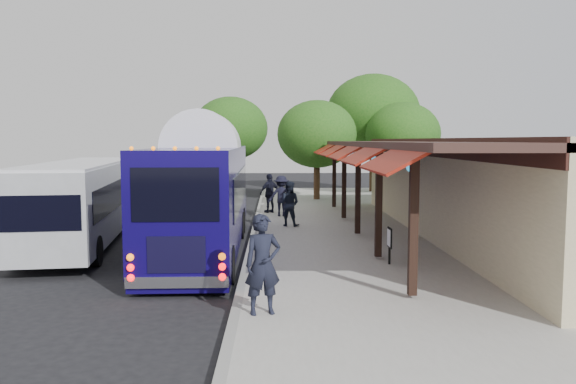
% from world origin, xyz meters
% --- Properties ---
extents(ground, '(90.00, 90.00, 0.00)m').
position_xyz_m(ground, '(0.00, 0.00, 0.00)').
color(ground, black).
rests_on(ground, ground).
extents(sidewalk, '(10.00, 40.00, 0.15)m').
position_xyz_m(sidewalk, '(5.00, 4.00, 0.07)').
color(sidewalk, '#9E9B93').
rests_on(sidewalk, ground).
extents(curb, '(0.20, 40.00, 0.16)m').
position_xyz_m(curb, '(0.05, 4.00, 0.07)').
color(curb, gray).
rests_on(curb, ground).
extents(station_shelter, '(8.15, 20.00, 3.60)m').
position_xyz_m(station_shelter, '(8.38, 4.00, 1.85)').
color(station_shelter, tan).
rests_on(station_shelter, ground).
extents(coach_bus, '(2.56, 11.17, 3.55)m').
position_xyz_m(coach_bus, '(-1.45, 2.05, 1.91)').
color(coach_bus, '#0F064D').
rests_on(coach_bus, ground).
extents(city_bus, '(3.54, 10.63, 2.80)m').
position_xyz_m(city_bus, '(-5.68, 3.39, 1.55)').
color(city_bus, '#96999E').
rests_on(city_bus, ground).
extents(ped_a, '(0.81, 0.64, 1.96)m').
position_xyz_m(ped_a, '(0.60, -5.00, 1.13)').
color(ped_a, black).
rests_on(ped_a, sidewalk).
extents(ped_b, '(1.05, 0.94, 1.78)m').
position_xyz_m(ped_b, '(1.39, 6.27, 1.04)').
color(ped_b, black).
rests_on(ped_b, sidewalk).
extents(ped_c, '(1.14, 0.96, 1.83)m').
position_xyz_m(ped_c, '(0.60, 10.43, 1.07)').
color(ped_c, black).
rests_on(ped_c, sidewalk).
extents(ped_d, '(1.18, 0.69, 1.81)m').
position_xyz_m(ped_d, '(1.12, 9.21, 1.06)').
color(ped_d, black).
rests_on(ped_d, sidewalk).
extents(sign_board, '(0.06, 0.46, 1.01)m').
position_xyz_m(sign_board, '(3.97, -0.68, 0.83)').
color(sign_board, black).
rests_on(sign_board, sidewalk).
extents(tree_left, '(4.55, 4.55, 5.82)m').
position_xyz_m(tree_left, '(3.24, 16.41, 3.88)').
color(tree_left, '#382314').
rests_on(tree_left, ground).
extents(tree_mid, '(6.15, 6.15, 7.88)m').
position_xyz_m(tree_mid, '(7.30, 21.39, 5.25)').
color(tree_mid, '#382314').
rests_on(tree_mid, ground).
extents(tree_right, '(4.58, 4.58, 5.86)m').
position_xyz_m(tree_right, '(8.66, 18.59, 3.90)').
color(tree_right, '#382314').
rests_on(tree_right, ground).
extents(tree_far, '(5.08, 5.08, 6.50)m').
position_xyz_m(tree_far, '(-2.19, 22.87, 4.33)').
color(tree_far, '#382314').
rests_on(tree_far, ground).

